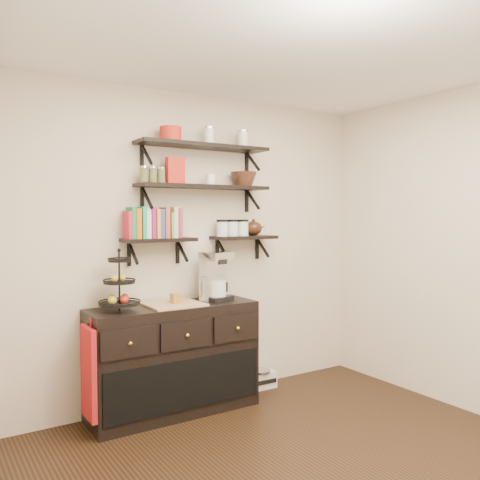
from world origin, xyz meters
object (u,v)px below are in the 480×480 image
object	(u,v)px
sideboard	(174,359)
fruit_stand	(120,290)
coffee_maker	(215,277)
radio	(260,379)

from	to	relation	value
sideboard	fruit_stand	distance (m)	0.76
fruit_stand	sideboard	bearing A→B (deg)	-0.39
sideboard	coffee_maker	size ratio (longest dim) A/B	3.31
fruit_stand	radio	world-z (taller)	fruit_stand
sideboard	radio	world-z (taller)	sideboard
coffee_maker	sideboard	bearing A→B (deg)	169.44
sideboard	fruit_stand	size ratio (longest dim) A/B	3.03
radio	coffee_maker	bearing A→B (deg)	-170.81
radio	sideboard	bearing A→B (deg)	-172.41
sideboard	radio	size ratio (longest dim) A/B	4.76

